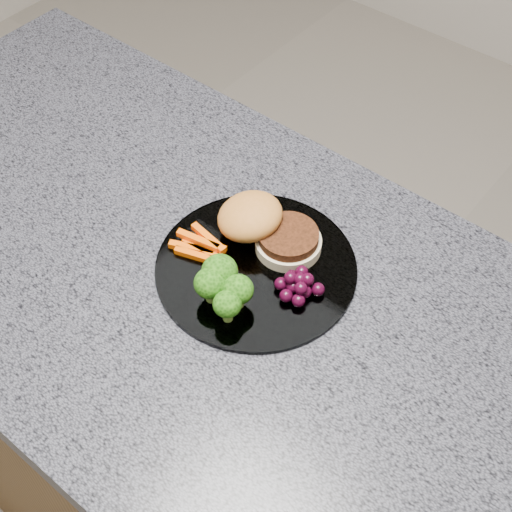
% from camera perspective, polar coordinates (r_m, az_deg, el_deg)
% --- Properties ---
extents(island_cabinet, '(1.20, 0.60, 0.86)m').
position_cam_1_polar(island_cabinet, '(1.33, -4.17, -13.52)').
color(island_cabinet, brown).
rests_on(island_cabinet, ground).
extents(countertop, '(1.20, 0.60, 0.04)m').
position_cam_1_polar(countertop, '(0.95, -5.69, -1.33)').
color(countertop, '#52525D').
rests_on(countertop, island_cabinet).
extents(plate, '(0.26, 0.26, 0.01)m').
position_cam_1_polar(plate, '(0.92, -0.00, -0.92)').
color(plate, white).
rests_on(plate, countertop).
extents(burger, '(0.17, 0.12, 0.05)m').
position_cam_1_polar(burger, '(0.93, 0.60, 2.32)').
color(burger, beige).
rests_on(burger, plate).
extents(carrot_sticks, '(0.07, 0.05, 0.02)m').
position_cam_1_polar(carrot_sticks, '(0.93, -4.47, 0.81)').
color(carrot_sticks, '#F15604').
rests_on(carrot_sticks, plate).
extents(broccoli, '(0.08, 0.07, 0.05)m').
position_cam_1_polar(broccoli, '(0.86, -2.69, -2.28)').
color(broccoli, olive).
rests_on(broccoli, plate).
extents(grape_bunch, '(0.06, 0.05, 0.03)m').
position_cam_1_polar(grape_bunch, '(0.88, 3.42, -2.32)').
color(grape_bunch, black).
rests_on(grape_bunch, plate).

